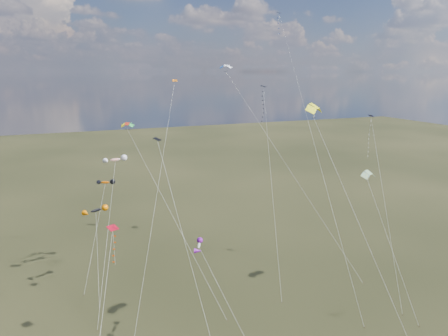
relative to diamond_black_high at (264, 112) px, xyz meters
name	(u,v)px	position (x,y,z in m)	size (l,w,h in m)	color
diamond_black_high	(264,112)	(0.00, 0.00, 0.00)	(8.06, 22.27, 29.77)	black
diamond_navy_tall	(286,49)	(2.77, -2.28, 10.93)	(3.54, 31.02, 42.43)	#0B1152
diamond_black_mid	(173,198)	(-21.93, -18.61, -8.09)	(2.90, 18.14, 23.84)	black
diamond_red_low	(113,251)	(-29.68, -20.43, -13.07)	(5.24, 12.84, 14.86)	#9F0619
diamond_navy_right	(370,143)	(11.47, -14.99, -4.01)	(5.35, 15.26, 25.54)	#100C50
diamond_orange_center	(162,164)	(-21.81, -12.28, -5.17)	(11.52, 18.96, 31.06)	orange
parafoil_yellow	(315,107)	(-7.99, -27.47, 3.37)	(6.42, 18.42, 29.26)	yellow
parafoil_blue_white	(227,68)	(-5.50, 4.22, 7.85)	(14.46, 25.90, 33.77)	blue
parafoil_striped	(369,173)	(6.51, -20.63, -7.05)	(3.12, 12.43, 18.76)	yellow
parafoil_tricolor	(128,126)	(-25.16, -6.46, -0.47)	(10.50, 15.95, 25.33)	yellow
novelty_black_orange	(96,211)	(-30.43, -5.21, -13.05)	(3.54, 8.35, 12.55)	black
novelty_orange_black	(105,183)	(-28.22, 2.20, -10.89)	(6.51, 11.12, 14.75)	#DA5503
novelty_white_purple	(199,246)	(-20.43, -24.15, -12.39)	(5.33, 12.04, 13.14)	silver
novelty_redwhite_stripe	(115,160)	(-26.81, -2.18, -6.25)	(6.95, 16.05, 19.47)	#EA4723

